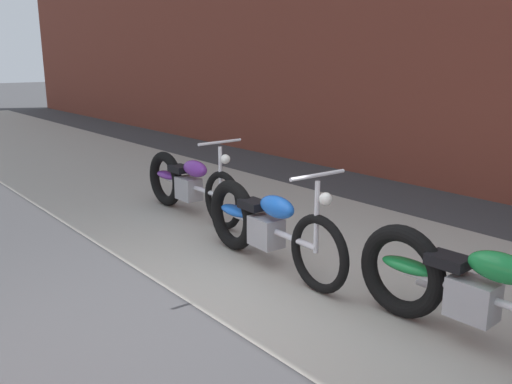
{
  "coord_description": "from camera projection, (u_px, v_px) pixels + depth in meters",
  "views": [
    {
      "loc": [
        3.35,
        -2.13,
        1.95
      ],
      "look_at": [
        -0.31,
        0.88,
        0.75
      ],
      "focal_mm": 37.69,
      "sensor_mm": 36.0,
      "label": 1
    }
  ],
  "objects": [
    {
      "name": "ground_plane",
      "position": [
        195.0,
        307.0,
        4.3
      ],
      "size": [
        80.0,
        80.0,
        0.0
      ],
      "primitive_type": "plane",
      "color": "#38383A"
    },
    {
      "name": "sidewalk_slab",
      "position": [
        342.0,
        257.0,
        5.37
      ],
      "size": [
        36.0,
        3.5,
        0.01
      ],
      "primitive_type": "cube",
      "color": "#9E998E",
      "rests_on": "ground"
    },
    {
      "name": "motorcycle_purple",
      "position": [
        185.0,
        183.0,
        6.77
      ],
      "size": [
        2.01,
        0.58,
        1.03
      ],
      "rotation": [
        0.0,
        0.0,
        -0.0
      ],
      "color": "black",
      "rests_on": "ground"
    },
    {
      "name": "motorcycle_blue",
      "position": [
        261.0,
        224.0,
        5.12
      ],
      "size": [
        2.01,
        0.58,
        1.03
      ],
      "rotation": [
        0.0,
        0.0,
        -0.05
      ],
      "color": "black",
      "rests_on": "ground"
    },
    {
      "name": "motorcycle_green",
      "position": [
        463.0,
        288.0,
        3.71
      ],
      "size": [
        2.01,
        0.58,
        1.03
      ],
      "rotation": [
        0.0,
        0.0,
        0.03
      ],
      "color": "black",
      "rests_on": "ground"
    }
  ]
}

